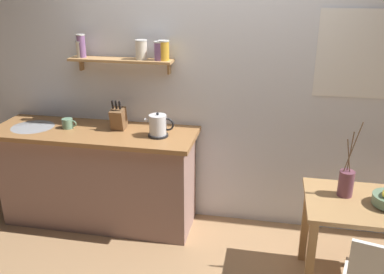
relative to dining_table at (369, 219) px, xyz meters
name	(u,v)px	position (x,y,z in m)	size (l,w,h in m)	color
ground_plane	(198,252)	(-1.27, 0.18, -0.59)	(14.00, 14.00, 0.00)	#A87F56
back_wall	(235,80)	(-1.06, 0.83, 0.76)	(6.80, 0.11, 2.70)	silver
kitchen_counter	(98,176)	(-2.27, 0.50, -0.12)	(1.83, 0.63, 0.93)	gray
wall_shelf	(129,54)	(-1.97, 0.68, 0.99)	(0.92, 0.20, 0.33)	tan
dining_table	(369,219)	(0.00, 0.00, 0.00)	(0.91, 0.63, 0.72)	tan
twig_vase	(346,183)	(-0.18, 0.08, 0.23)	(0.11, 0.11, 0.56)	brown
electric_kettle	(158,126)	(-1.66, 0.45, 0.43)	(0.25, 0.17, 0.21)	black
knife_block	(118,118)	(-2.05, 0.55, 0.44)	(0.12, 0.16, 0.27)	brown
coffee_mug_by_sink	(68,123)	(-2.51, 0.49, 0.38)	(0.13, 0.10, 0.09)	slate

